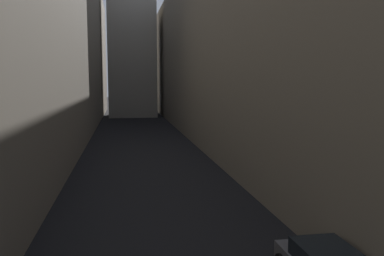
{
  "coord_description": "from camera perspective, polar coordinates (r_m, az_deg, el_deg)",
  "views": [
    {
      "loc": [
        -1.68,
        6.77,
        6.51
      ],
      "look_at": [
        0.0,
        16.71,
        5.35
      ],
      "focal_mm": 37.9,
      "sensor_mm": 36.0,
      "label": 1
    }
  ],
  "objects": [
    {
      "name": "ground_plane",
      "position": [
        41.77,
        -7.17,
        -2.46
      ],
      "size": [
        264.0,
        264.0,
        0.0
      ],
      "primitive_type": "plane",
      "color": "black"
    },
    {
      "name": "building_block_left",
      "position": [
        44.94,
        -24.61,
        12.27
      ],
      "size": [
        14.85,
        108.0,
        22.88
      ],
      "primitive_type": "cube",
      "color": "gray",
      "rests_on": "ground"
    },
    {
      "name": "building_block_right",
      "position": [
        45.14,
        6.61,
        11.22
      ],
      "size": [
        10.58,
        108.0,
        20.43
      ],
      "primitive_type": "cube",
      "color": "#756B5B",
      "rests_on": "ground"
    }
  ]
}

